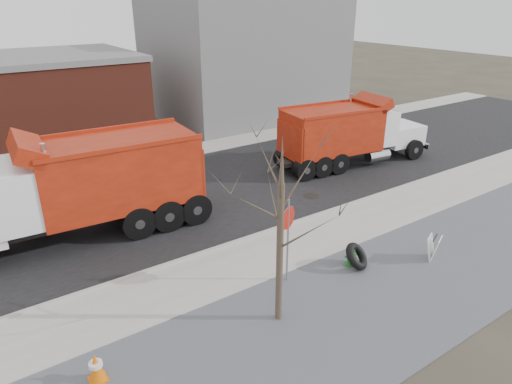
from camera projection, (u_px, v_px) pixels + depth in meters
ground at (306, 246)px, 16.11m from camera, size 120.00×120.00×0.00m
gravel_verge at (383, 295)px, 13.45m from camera, size 60.00×5.00×0.03m
sidewalk at (302, 242)px, 16.29m from camera, size 60.00×2.50×0.06m
curb at (280, 227)px, 17.26m from camera, size 60.00×0.15×0.11m
road at (217, 188)px, 20.88m from camera, size 60.00×9.40×0.02m
far_sidewalk at (165, 155)px, 25.18m from camera, size 60.00×2.00×0.06m
building_grey at (242, 58)px, 32.83m from camera, size 12.00×10.00×8.00m
bare_tree at (281, 210)px, 11.17m from camera, size 3.20×3.20×5.20m
fire_hydrant at (351, 256)px, 14.80m from camera, size 0.43×0.41×0.76m
truck_tire at (357, 256)px, 14.66m from camera, size 1.21×1.15×0.90m
stop_sign at (288, 227)px, 13.40m from camera, size 0.70×0.33×2.76m
sandwich_board at (433, 248)px, 15.08m from camera, size 0.70×0.58×0.83m
traffic_cone_far at (96, 367)px, 10.32m from camera, size 0.40×0.40×0.77m
dump_truck_red_a at (349, 132)px, 23.26m from camera, size 8.61×3.34×3.45m
dump_truck_red_b at (83, 184)px, 16.05m from camera, size 9.56×3.24×3.96m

